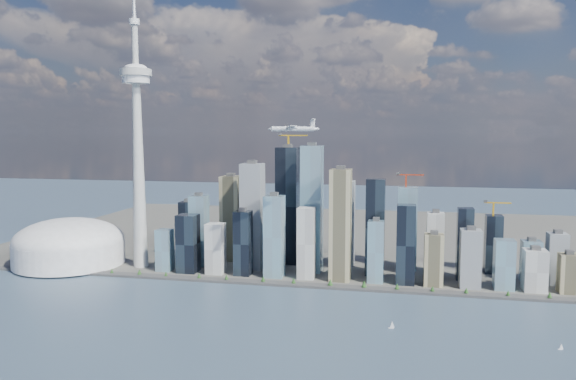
% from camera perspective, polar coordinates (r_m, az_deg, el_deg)
% --- Properties ---
extents(ground, '(4000.00, 4000.00, 0.00)m').
position_cam_1_polar(ground, '(696.19, -3.60, -15.14)').
color(ground, '#334B59').
rests_on(ground, ground).
extents(seawall, '(1100.00, 22.00, 4.00)m').
position_cam_1_polar(seawall, '(926.73, 0.62, -9.59)').
color(seawall, '#383838').
rests_on(seawall, ground).
extents(land, '(1400.00, 900.00, 3.00)m').
position_cam_1_polar(land, '(1359.91, 4.37, -4.60)').
color(land, '#4C4C47').
rests_on(land, ground).
extents(shoreline_trees, '(960.53, 7.20, 8.80)m').
position_cam_1_polar(shoreline_trees, '(924.94, 0.62, -9.18)').
color(shoreline_trees, '#3F2D1E').
rests_on(shoreline_trees, seawall).
extents(skyscraper_cluster, '(736.00, 142.00, 244.34)m').
position_cam_1_polar(skyscraper_cluster, '(984.78, 5.03, -4.29)').
color(skyscraper_cluster, black).
rests_on(skyscraper_cluster, land).
extents(needle_tower, '(56.00, 56.00, 550.50)m').
position_cam_1_polar(needle_tower, '(1049.52, -15.03, 4.96)').
color(needle_tower, '#AAAAA5').
rests_on(needle_tower, land).
extents(dome_stadium, '(200.00, 200.00, 86.00)m').
position_cam_1_polar(dome_stadium, '(1131.41, -21.35, -5.20)').
color(dome_stadium, silver).
rests_on(dome_stadium, land).
extents(airplane, '(75.63, 67.59, 18.87)m').
position_cam_1_polar(airplane, '(841.95, 0.56, 6.30)').
color(airplane, silver).
rests_on(airplane, ground).
extents(sailboat_west, '(7.64, 2.37, 10.60)m').
position_cam_1_polar(sailboat_west, '(748.46, 10.50, -13.41)').
color(sailboat_west, white).
rests_on(sailboat_west, ground).
extents(sailboat_east, '(5.87, 1.91, 8.12)m').
position_cam_1_polar(sailboat_east, '(741.65, 25.98, -14.18)').
color(sailboat_east, white).
rests_on(sailboat_east, ground).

